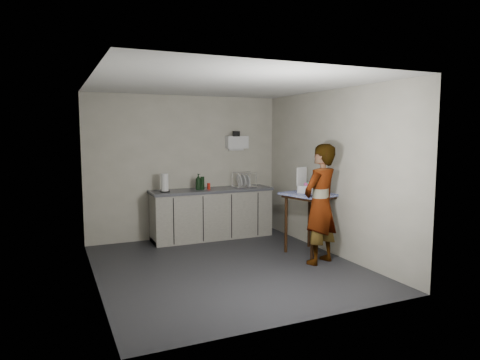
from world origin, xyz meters
name	(u,v)px	position (x,y,z in m)	size (l,w,h in m)	color
ground	(227,267)	(0.00, 0.00, 0.00)	(4.00, 4.00, 0.00)	#28282D
wall_back	(186,167)	(0.00, 1.99, 1.30)	(3.60, 0.02, 2.60)	#B9B5A1
wall_right	(331,173)	(1.79, 0.00, 1.30)	(0.02, 4.00, 2.60)	#B9B5A1
wall_left	(94,184)	(-1.79, 0.00, 1.30)	(0.02, 4.00, 2.60)	#B9B5A1
ceiling	(226,84)	(0.00, 0.00, 2.60)	(3.60, 4.00, 0.01)	white
kitchen_counter	(212,215)	(0.40, 1.70, 0.43)	(2.24, 0.62, 0.91)	black
wall_shelf	(237,142)	(1.00, 1.92, 1.75)	(0.42, 0.18, 0.37)	white
side_table	(311,201)	(1.50, 0.12, 0.85)	(0.93, 0.93, 0.98)	#311A0B
standing_man	(320,204)	(1.33, -0.39, 0.89)	(0.65, 0.42, 1.77)	#B2A593
soap_bottle	(198,182)	(0.14, 1.67, 1.05)	(0.11, 0.11, 0.29)	black
soda_can	(209,186)	(0.33, 1.68, 0.97)	(0.06, 0.06, 0.11)	red
dark_bottle	(202,183)	(0.21, 1.68, 1.03)	(0.07, 0.07, 0.24)	black
paper_towel	(165,183)	(-0.48, 1.65, 1.06)	(0.18, 0.18, 0.32)	black
dish_rack	(244,184)	(1.03, 1.67, 0.98)	(0.41, 0.31, 0.29)	white
bakery_box	(309,187)	(1.47, 0.15, 1.07)	(0.39, 0.39, 0.40)	white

